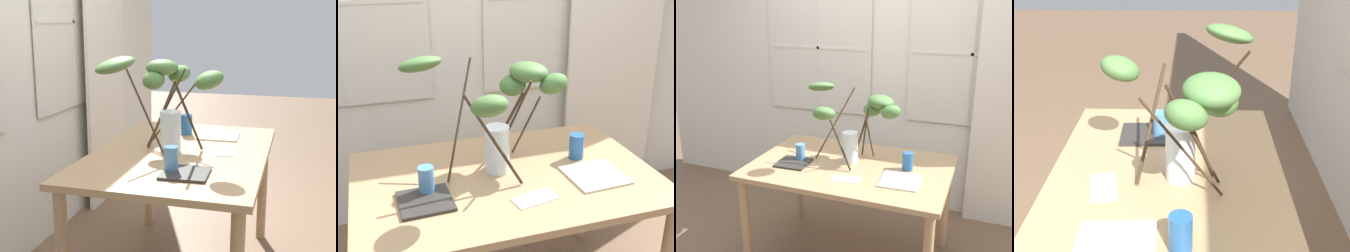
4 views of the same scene
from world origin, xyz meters
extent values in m
cube|color=silver|center=(0.00, 1.06, 1.44)|extent=(5.08, 0.12, 2.88)
cube|color=white|center=(-0.70, 0.99, 1.45)|extent=(0.98, 0.01, 1.15)
cube|color=silver|center=(-0.70, 0.99, 1.45)|extent=(1.05, 0.01, 1.22)
cube|color=silver|center=(-0.70, 0.98, 1.45)|extent=(0.02, 0.01, 1.15)
cube|color=silver|center=(-0.70, 0.98, 1.45)|extent=(0.98, 0.01, 0.02)
cube|color=white|center=(0.70, 0.99, 1.45)|extent=(0.98, 0.01, 1.15)
cube|color=silver|center=(0.70, 0.99, 1.45)|extent=(1.05, 0.01, 1.22)
cube|color=silver|center=(0.70, 0.98, 1.45)|extent=(0.02, 0.01, 1.15)
cube|color=silver|center=(0.70, 0.98, 1.45)|extent=(0.98, 0.01, 0.02)
cube|color=tan|center=(0.00, 0.00, 0.74)|extent=(1.39, 0.93, 0.03)
cylinder|color=tan|center=(-0.63, -0.40, 0.36)|extent=(0.06, 0.06, 0.72)
cylinder|color=tan|center=(-0.63, 0.40, 0.36)|extent=(0.06, 0.06, 0.72)
cylinder|color=tan|center=(0.63, 0.40, 0.36)|extent=(0.06, 0.06, 0.72)
cylinder|color=silver|center=(-0.03, 0.05, 0.87)|extent=(0.11, 0.11, 0.23)
cylinder|color=silver|center=(-0.03, 0.05, 0.80)|extent=(0.10, 0.10, 0.07)
cylinder|color=#382819|center=(0.12, 0.07, 0.96)|extent=(0.04, 0.29, 0.39)
ellipsoid|color=#477038|center=(0.26, 0.08, 1.15)|extent=(0.16, 0.17, 0.16)
cylinder|color=#382819|center=(-0.07, -0.06, 0.97)|extent=(0.24, 0.12, 0.41)
ellipsoid|color=#477038|center=(-0.12, -0.17, 1.17)|extent=(0.20, 0.21, 0.15)
cylinder|color=#382819|center=(0.04, 0.12, 0.95)|extent=(0.15, 0.14, 0.37)
ellipsoid|color=#477038|center=(0.10, 0.19, 1.13)|extent=(0.19, 0.19, 0.12)
cylinder|color=#382819|center=(0.07, 0.11, 0.98)|extent=(0.12, 0.20, 0.44)
ellipsoid|color=#477038|center=(0.16, 0.16, 1.20)|extent=(0.26, 0.26, 0.12)
cylinder|color=#382819|center=(-0.18, 0.15, 1.01)|extent=(0.20, 0.32, 0.49)
ellipsoid|color=#477038|center=(-0.33, 0.25, 1.25)|extent=(0.28, 0.28, 0.14)
cylinder|color=#4C84BC|center=(-0.37, -0.05, 0.82)|extent=(0.07, 0.07, 0.13)
cylinder|color=#235693|center=(0.39, 0.07, 0.82)|extent=(0.07, 0.07, 0.13)
cube|color=#2D2B28|center=(-0.39, -0.12, 0.76)|extent=(0.23, 0.23, 0.01)
cube|color=silver|center=(0.39, -0.14, 0.76)|extent=(0.26, 0.26, 0.01)
cube|color=silver|center=(0.05, -0.23, 0.76)|extent=(0.21, 0.13, 0.00)
camera|label=1|loc=(-2.42, -0.62, 1.46)|focal=50.15mm
camera|label=2|loc=(-0.55, -1.70, 1.73)|focal=46.47mm
camera|label=3|loc=(0.90, -2.43, 1.86)|focal=42.18mm
camera|label=4|loc=(1.51, 0.10, 1.71)|focal=49.28mm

